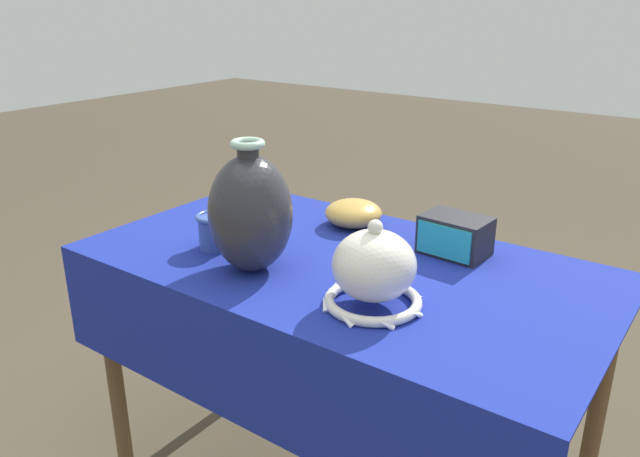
% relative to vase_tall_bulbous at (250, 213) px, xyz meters
% --- Properties ---
extents(display_table, '(1.28, 0.70, 0.77)m').
position_rel_vase_tall_bulbous_xyz_m(display_table, '(0.14, 0.15, -0.22)').
color(display_table, brown).
rests_on(display_table, ground_plane).
extents(vase_tall_bulbous, '(0.19, 0.19, 0.31)m').
position_rel_vase_tall_bulbous_xyz_m(vase_tall_bulbous, '(0.00, 0.00, 0.00)').
color(vase_tall_bulbous, '#2D2D33').
rests_on(vase_tall_bulbous, display_table).
extents(vase_dome_bell, '(0.22, 0.22, 0.19)m').
position_rel_vase_tall_bulbous_xyz_m(vase_dome_bell, '(0.33, 0.01, -0.06)').
color(vase_dome_bell, white).
rests_on(vase_dome_bell, display_table).
extents(mosaic_tile_box, '(0.17, 0.13, 0.10)m').
position_rel_vase_tall_bulbous_xyz_m(mosaic_tile_box, '(0.35, 0.37, -0.09)').
color(mosaic_tile_box, '#232328').
rests_on(mosaic_tile_box, display_table).
extents(bowl_shallow_ochre, '(0.16, 0.16, 0.07)m').
position_rel_vase_tall_bulbous_xyz_m(bowl_shallow_ochre, '(0.03, 0.39, -0.10)').
color(bowl_shallow_ochre, gold).
rests_on(bowl_shallow_ochre, display_table).
extents(cup_wide_cobalt, '(0.10, 0.10, 0.09)m').
position_rel_vase_tall_bulbous_xyz_m(cup_wide_cobalt, '(-0.16, 0.05, -0.09)').
color(cup_wide_cobalt, '#3851A8').
rests_on(cup_wide_cobalt, display_table).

